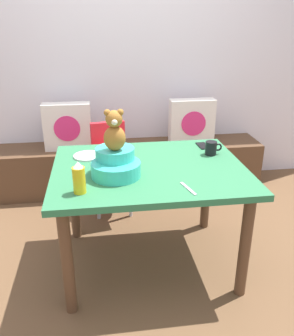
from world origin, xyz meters
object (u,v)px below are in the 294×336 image
at_px(ketchup_bottle, 79,178).
at_px(cell_phone, 203,146).
at_px(pillow_floral_left, 68,127).
at_px(dining_table, 149,181).
at_px(infant_seat_teal, 116,164).
at_px(pillow_floral_right, 192,122).
at_px(dinner_plate_near, 88,156).
at_px(coffee_mug, 211,148).
at_px(book_stack, 112,143).
at_px(highchair, 112,156).
at_px(teddy_bear, 114,131).

xyz_separation_m(ketchup_bottle, cell_phone, (0.89, 0.65, -0.08)).
xyz_separation_m(pillow_floral_left, dining_table, (0.60, -1.22, -0.04)).
relative_size(dining_table, infant_seat_teal, 3.75).
height_order(pillow_floral_right, cell_phone, pillow_floral_right).
relative_size(dinner_plate_near, cell_phone, 1.39).
distance_m(ketchup_bottle, coffee_mug, 1.01).
bearing_deg(book_stack, dining_table, -81.35).
distance_m(coffee_mug, cell_phone, 0.18).
bearing_deg(dining_table, ketchup_bottle, -144.18).
relative_size(infant_seat_teal, ketchup_bottle, 1.78).
bearing_deg(coffee_mug, book_stack, 121.11).
bearing_deg(pillow_floral_right, dining_table, -116.24).
bearing_deg(infant_seat_teal, highchair, 89.38).
distance_m(pillow_floral_right, dining_table, 1.36).
height_order(pillow_floral_left, coffee_mug, pillow_floral_left).
bearing_deg(infant_seat_teal, pillow_floral_left, 106.04).
relative_size(infant_seat_teal, teddy_bear, 1.32).
distance_m(highchair, coffee_mug, 0.97).
distance_m(book_stack, dining_table, 1.27).
xyz_separation_m(pillow_floral_right, infant_seat_teal, (-0.82, -1.32, 0.13)).
bearing_deg(coffee_mug, pillow_floral_left, 135.07).
relative_size(infant_seat_teal, coffee_mug, 2.75).
height_order(pillow_floral_right, book_stack, pillow_floral_right).
bearing_deg(highchair, teddy_bear, -90.62).
bearing_deg(ketchup_bottle, book_stack, 81.15).
distance_m(teddy_bear, ketchup_bottle, 0.36).
bearing_deg(cell_phone, highchair, 141.55).
bearing_deg(book_stack, teddy_bear, -91.32).
relative_size(dining_table, cell_phone, 8.59).
relative_size(highchair, cell_phone, 5.49).
relative_size(ketchup_bottle, coffee_mug, 1.54).
bearing_deg(dinner_plate_near, dining_table, -31.35).
distance_m(book_stack, dinner_plate_near, 1.05).
height_order(pillow_floral_left, teddy_bear, teddy_bear).
relative_size(book_stack, dining_table, 0.16).
relative_size(pillow_floral_right, teddy_bear, 1.76).
bearing_deg(infant_seat_teal, dinner_plate_near, 117.37).
bearing_deg(highchair, coffee_mug, -43.71).
height_order(book_stack, dinner_plate_near, dinner_plate_near).
height_order(highchair, infant_seat_teal, infant_seat_teal).
xyz_separation_m(book_stack, infant_seat_teal, (-0.03, -1.34, 0.32)).
distance_m(pillow_floral_left, infant_seat_teal, 1.38).
bearing_deg(coffee_mug, dining_table, -160.68).
distance_m(pillow_floral_left, book_stack, 0.45).
xyz_separation_m(coffee_mug, cell_phone, (-0.01, 0.18, -0.04)).
distance_m(pillow_floral_right, dinner_plate_near, 1.40).
relative_size(highchair, ketchup_bottle, 4.27).
height_order(teddy_bear, coffee_mug, teddy_bear).
bearing_deg(cell_phone, infant_seat_teal, -150.69).
xyz_separation_m(highchair, teddy_bear, (-0.01, -0.90, 0.50)).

